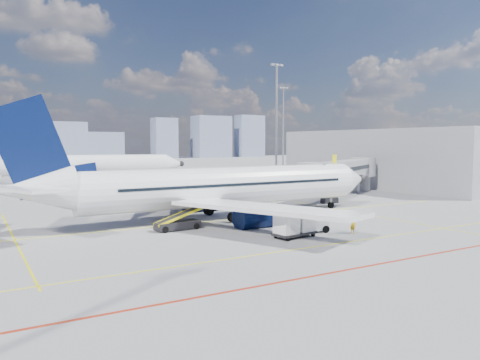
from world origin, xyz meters
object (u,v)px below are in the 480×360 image
at_px(main_aircraft, 214,188).
at_px(baggage_tug, 312,222).
at_px(second_aircraft, 78,165).
at_px(ramp_worker, 353,224).
at_px(cargo_dolly, 295,224).
at_px(belt_loader, 179,223).

bearing_deg(main_aircraft, baggage_tug, -67.49).
xyz_separation_m(second_aircraft, baggage_tug, (6.38, -65.63, -2.39)).
bearing_deg(ramp_worker, cargo_dolly, 74.77).
height_order(second_aircraft, ramp_worker, second_aircraft).
height_order(cargo_dolly, belt_loader, belt_loader).
bearing_deg(baggage_tug, ramp_worker, -20.35).
relative_size(main_aircraft, belt_loader, 7.07).
relative_size(baggage_tug, ramp_worker, 1.72).
relative_size(second_aircraft, baggage_tug, 14.73).
bearing_deg(main_aircraft, cargo_dolly, -82.27).
bearing_deg(main_aircraft, second_aircraft, 92.06).
height_order(second_aircraft, belt_loader, second_aircraft).
relative_size(main_aircraft, second_aircraft, 0.99).
bearing_deg(ramp_worker, belt_loader, 50.05).
distance_m(baggage_tug, ramp_worker, 3.48).
relative_size(main_aircraft, baggage_tug, 14.61).
relative_size(cargo_dolly, ramp_worker, 2.38).
bearing_deg(baggage_tug, main_aircraft, 132.71).
height_order(baggage_tug, cargo_dolly, cargo_dolly).
xyz_separation_m(baggage_tug, cargo_dolly, (-2.71, -1.14, 0.29)).
height_order(second_aircraft, cargo_dolly, second_aircraft).
distance_m(cargo_dolly, belt_loader, 10.49).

